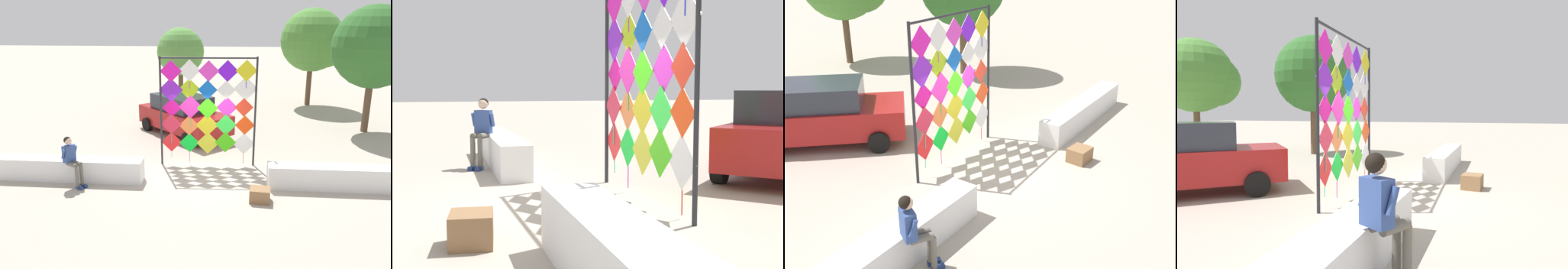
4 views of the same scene
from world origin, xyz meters
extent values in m
plane|color=#ADA393|center=(0.00, 0.00, 0.00)|extent=(120.00, 120.00, 0.00)
cube|color=white|center=(-4.33, -0.35, 0.35)|extent=(4.78, 0.61, 0.71)
cylinder|color=#232328|center=(-1.59, 1.29, 1.88)|extent=(0.07, 0.07, 3.76)
cylinder|color=#232328|center=(1.60, 1.42, 1.88)|extent=(0.07, 0.07, 3.76)
cube|color=red|center=(-1.25, 1.32, 0.81)|extent=(0.71, 0.04, 0.71)
cylinder|color=#16E5E1|center=(-1.26, 1.33, 0.34)|extent=(0.02, 0.02, 0.22)
cube|color=#0DDF30|center=(-0.63, 1.34, 0.79)|extent=(0.69, 0.04, 0.69)
cylinder|color=#E516C2|center=(-0.63, 1.35, 0.26)|extent=(0.02, 0.02, 0.37)
cube|color=yellow|center=(0.01, 1.35, 0.79)|extent=(0.78, 0.04, 0.78)
cube|color=#3DCE11|center=(0.62, 1.37, 0.83)|extent=(0.74, 0.04, 0.74)
cube|color=white|center=(1.26, 1.40, 0.79)|extent=(0.77, 0.04, 0.77)
cylinder|color=red|center=(1.26, 1.41, 0.23)|extent=(0.02, 0.02, 0.35)
cube|color=red|center=(-1.25, 1.29, 1.46)|extent=(0.71, 0.04, 0.71)
cylinder|color=#16E5C4|center=(-1.25, 1.30, 0.93)|extent=(0.02, 0.02, 0.35)
cube|color=orange|center=(-0.64, 1.34, 1.41)|extent=(0.70, 0.04, 0.70)
cube|color=yellow|center=(-0.02, 1.35, 1.44)|extent=(0.78, 0.04, 0.78)
cylinder|color=#162BE5|center=(-0.02, 1.36, 0.88)|extent=(0.02, 0.02, 0.33)
cube|color=#32F343|center=(0.63, 1.37, 1.45)|extent=(0.73, 0.04, 0.73)
cylinder|color=#E516D3|center=(0.62, 1.38, 0.90)|extent=(0.02, 0.02, 0.38)
cube|color=#F43F0D|center=(1.27, 1.39, 1.45)|extent=(0.68, 0.04, 0.68)
cube|color=#DC0F89|center=(-1.22, 1.32, 2.03)|extent=(0.65, 0.04, 0.65)
cube|color=#EA2BAD|center=(-0.58, 1.32, 2.07)|extent=(0.79, 0.05, 0.79)
cylinder|color=#16E558|center=(-0.59, 1.33, 1.54)|extent=(0.02, 0.02, 0.27)
cube|color=#47F418|center=(-0.01, 1.34, 2.03)|extent=(0.72, 0.04, 0.72)
cube|color=#EE33DA|center=(0.65, 1.40, 2.06)|extent=(0.72, 0.04, 0.72)
cylinder|color=#16E52C|center=(0.65, 1.41, 1.58)|extent=(0.02, 0.02, 0.25)
cube|color=red|center=(1.22, 1.41, 2.07)|extent=(0.64, 0.04, 0.64)
cylinder|color=#16CEE5|center=(1.22, 1.42, 1.60)|extent=(0.02, 0.02, 0.30)
cube|color=purple|center=(-1.25, 1.30, 2.65)|extent=(0.81, 0.05, 0.81)
cube|color=#B0DB18|center=(-0.62, 1.35, 2.68)|extent=(0.73, 0.04, 0.73)
cylinder|color=#4416E5|center=(-0.62, 1.36, 2.20)|extent=(0.02, 0.02, 0.23)
cube|color=blue|center=(-0.01, 1.34, 2.66)|extent=(0.66, 0.04, 0.66)
cube|color=white|center=(0.61, 1.38, 2.65)|extent=(0.63, 0.04, 0.63)
cube|color=white|center=(1.25, 1.42, 2.70)|extent=(0.81, 0.05, 0.81)
cube|color=#EB15B2|center=(-1.23, 1.30, 3.27)|extent=(0.73, 0.04, 0.74)
cylinder|color=#DE16E5|center=(-0.61, 1.34, 2.82)|extent=(0.02, 0.02, 0.23)
cylinder|color=#8FE516|center=(0.64, 1.40, 2.80)|extent=(0.02, 0.02, 0.24)
cylinder|color=#1624E5|center=(1.27, 1.41, 2.83)|extent=(0.02, 0.02, 0.22)
cylinder|color=#666056|center=(-3.78, -1.04, 0.35)|extent=(0.11, 0.11, 0.71)
cylinder|color=#666056|center=(-3.95, -0.95, 0.74)|extent=(0.40, 0.30, 0.13)
cube|color=navy|center=(-3.73, -1.07, 0.04)|extent=(0.26, 0.20, 0.09)
cylinder|color=#666056|center=(-3.70, -0.89, 0.35)|extent=(0.11, 0.11, 0.71)
cylinder|color=#666056|center=(-3.87, -0.80, 0.74)|extent=(0.40, 0.30, 0.13)
cube|color=navy|center=(-3.65, -0.92, 0.04)|extent=(0.26, 0.20, 0.09)
cube|color=#334C8C|center=(-4.08, -0.78, 1.03)|extent=(0.35, 0.41, 0.52)
sphere|color=#DBB293|center=(-4.08, -0.78, 1.43)|extent=(0.22, 0.22, 0.22)
sphere|color=black|center=(-4.10, -0.77, 1.44)|extent=(0.22, 0.22, 0.22)
cylinder|color=#334C8C|center=(-4.17, -0.98, 1.08)|extent=(0.19, 0.16, 0.31)
cylinder|color=#334C8C|center=(-3.95, -0.60, 1.08)|extent=(0.19, 0.16, 0.31)
cylinder|color=black|center=(-0.90, 3.28, 0.30)|extent=(0.58, 0.59, 0.59)
cylinder|color=black|center=(-2.98, 5.48, 0.30)|extent=(0.58, 0.59, 0.59)
cube|color=olive|center=(1.64, -1.41, 0.19)|extent=(0.62, 0.54, 0.38)
camera|label=1|loc=(0.70, -11.63, 4.97)|focal=36.14mm
camera|label=2|loc=(7.41, -1.72, 1.78)|focal=46.72mm
camera|label=3|loc=(-8.52, -5.25, 5.26)|focal=41.53mm
camera|label=4|loc=(-7.45, -1.95, 1.97)|focal=31.53mm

